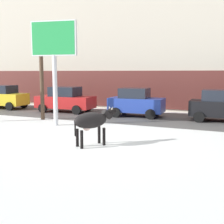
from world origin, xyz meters
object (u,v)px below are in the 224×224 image
(car_blue_hatchback, at_px, (136,102))
(cow_black, at_px, (92,121))
(bare_tree_far_back, at_px, (42,75))
(car_yellow_hatchback, at_px, (5,97))
(car_black_hatchback, at_px, (220,106))
(billboard, at_px, (54,45))
(car_red_sedan, at_px, (65,100))

(car_blue_hatchback, bearing_deg, cow_black, -83.14)
(car_blue_hatchback, height_order, bare_tree_far_back, bare_tree_far_back)
(car_yellow_hatchback, bearing_deg, car_black_hatchback, 1.29)
(billboard, relative_size, car_blue_hatchback, 1.55)
(car_red_sedan, relative_size, car_black_hatchback, 1.20)
(car_yellow_hatchback, bearing_deg, car_blue_hatchback, 1.02)
(car_yellow_hatchback, relative_size, car_black_hatchback, 1.00)
(car_blue_hatchback, bearing_deg, car_red_sedan, -179.92)
(bare_tree_far_back, bearing_deg, car_blue_hatchback, 35.34)
(cow_black, distance_m, car_blue_hatchback, 8.05)
(car_yellow_hatchback, distance_m, car_red_sedan, 5.58)
(car_red_sedan, bearing_deg, car_yellow_hatchback, -178.07)
(cow_black, bearing_deg, billboard, 141.00)
(cow_black, bearing_deg, car_yellow_hatchback, 146.90)
(billboard, relative_size, car_yellow_hatchback, 1.55)
(car_blue_hatchback, relative_size, car_black_hatchback, 1.00)
(car_red_sedan, xyz_separation_m, bare_tree_far_back, (0.60, -3.42, 1.80))
(billboard, xyz_separation_m, car_black_hatchback, (8.08, 5.01, -3.39))
(car_yellow_hatchback, distance_m, car_black_hatchback, 16.15)
(billboard, height_order, car_red_sedan, billboard)
(cow_black, xyz_separation_m, billboard, (-3.90, 3.16, 3.32))
(billboard, distance_m, car_yellow_hatchback, 9.90)
(cow_black, bearing_deg, bare_tree_far_back, 141.74)
(cow_black, bearing_deg, car_red_sedan, 128.66)
(car_red_sedan, xyz_separation_m, car_black_hatchback, (10.58, 0.18, 0.02))
(cow_black, height_order, car_blue_hatchback, car_blue_hatchback)
(car_red_sedan, relative_size, car_blue_hatchback, 1.20)
(car_red_sedan, relative_size, bare_tree_far_back, 0.79)
(car_yellow_hatchback, height_order, car_blue_hatchback, same)
(cow_black, relative_size, car_blue_hatchback, 0.50)
(cow_black, relative_size, bare_tree_far_back, 0.33)
(car_yellow_hatchback, relative_size, car_blue_hatchback, 1.00)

